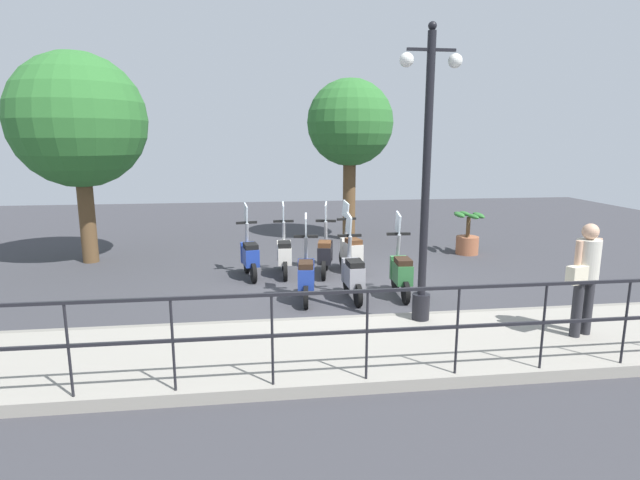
% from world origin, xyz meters
% --- Properties ---
extents(ground_plane, '(28.00, 28.00, 0.00)m').
position_xyz_m(ground_plane, '(0.00, 0.00, 0.00)').
color(ground_plane, '#38383D').
extents(promenade_walkway, '(2.20, 20.00, 0.15)m').
position_xyz_m(promenade_walkway, '(-3.15, 0.00, 0.07)').
color(promenade_walkway, gray).
rests_on(promenade_walkway, ground_plane).
extents(fence_railing, '(0.04, 16.03, 1.07)m').
position_xyz_m(fence_railing, '(-4.20, -0.00, 0.89)').
color(fence_railing, black).
rests_on(fence_railing, promenade_walkway).
extents(lamp_post_near, '(0.26, 0.90, 4.29)m').
position_xyz_m(lamp_post_near, '(-2.40, -0.72, 2.05)').
color(lamp_post_near, black).
rests_on(lamp_post_near, promenade_walkway).
extents(pedestrian_with_bag, '(0.45, 0.62, 1.59)m').
position_xyz_m(pedestrian_with_bag, '(-3.31, -2.72, 1.08)').
color(pedestrian_with_bag, '#28282D').
rests_on(pedestrian_with_bag, promenade_walkway).
extents(tree_large, '(3.01, 3.01, 4.78)m').
position_xyz_m(tree_large, '(2.72, 5.66, 3.25)').
color(tree_large, brown).
rests_on(tree_large, ground_plane).
extents(tree_distant, '(2.40, 2.40, 4.52)m').
position_xyz_m(tree_distant, '(4.63, -0.92, 3.28)').
color(tree_distant, brown).
rests_on(tree_distant, ground_plane).
extents(potted_palm, '(1.06, 0.66, 1.05)m').
position_xyz_m(potted_palm, '(2.39, -3.55, 0.45)').
color(potted_palm, '#9E5B3D').
rests_on(potted_palm, ground_plane).
extents(scooter_near_0, '(1.23, 0.44, 1.54)m').
position_xyz_m(scooter_near_0, '(-0.83, -0.86, 0.48)').
color(scooter_near_0, black).
rests_on(scooter_near_0, ground_plane).
extents(scooter_near_1, '(1.23, 0.44, 1.54)m').
position_xyz_m(scooter_near_1, '(-0.87, 0.04, 0.48)').
color(scooter_near_1, black).
rests_on(scooter_near_1, ground_plane).
extents(scooter_near_2, '(1.23, 0.44, 1.54)m').
position_xyz_m(scooter_near_2, '(-0.85, 0.89, 0.48)').
color(scooter_near_2, black).
rests_on(scooter_near_2, ground_plane).
extents(scooter_far_0, '(1.22, 0.49, 1.54)m').
position_xyz_m(scooter_far_0, '(1.06, -0.29, 0.48)').
color(scooter_far_0, black).
rests_on(scooter_far_0, ground_plane).
extents(scooter_far_1, '(1.22, 0.49, 1.54)m').
position_xyz_m(scooter_far_1, '(0.86, 0.31, 0.48)').
color(scooter_far_1, black).
rests_on(scooter_far_1, ground_plane).
extents(scooter_far_2, '(1.23, 0.44, 1.54)m').
position_xyz_m(scooter_far_2, '(0.92, 1.17, 0.48)').
color(scooter_far_2, black).
rests_on(scooter_far_2, ground_plane).
extents(scooter_far_3, '(1.22, 0.48, 1.54)m').
position_xyz_m(scooter_far_3, '(0.84, 1.90, 0.48)').
color(scooter_far_3, black).
rests_on(scooter_far_3, ground_plane).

